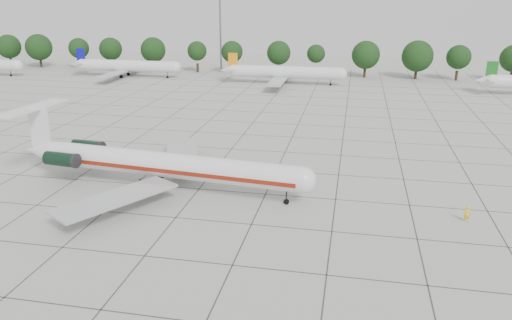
% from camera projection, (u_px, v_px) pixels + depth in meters
% --- Properties ---
extents(ground, '(260.00, 260.00, 0.00)m').
position_uv_depth(ground, '(266.00, 194.00, 57.43)').
color(ground, '#ADADA5').
rests_on(ground, ground).
extents(apron_joints, '(170.00, 170.00, 0.02)m').
position_uv_depth(apron_joints, '(284.00, 154.00, 71.36)').
color(apron_joints, '#383838').
rests_on(apron_joints, ground).
extents(main_airliner, '(37.36, 29.25, 8.77)m').
position_uv_depth(main_airliner, '(153.00, 163.00, 58.28)').
color(main_airliner, silver).
rests_on(main_airliner, ground).
extents(ground_crew, '(0.72, 0.60, 1.70)m').
position_uv_depth(ground_crew, '(467.00, 214.00, 50.38)').
color(ground_crew, yellow).
rests_on(ground_crew, ground).
extents(bg_airliner_b, '(28.24, 27.20, 7.40)m').
position_uv_depth(bg_airliner_b, '(127.00, 66.00, 134.16)').
color(bg_airliner_b, silver).
rests_on(bg_airliner_b, ground).
extents(bg_airliner_c, '(28.24, 27.20, 7.40)m').
position_uv_depth(bg_airliner_c, '(285.00, 72.00, 123.79)').
color(bg_airliner_c, silver).
rests_on(bg_airliner_c, ground).
extents(tree_line, '(249.86, 8.44, 10.22)m').
position_uv_depth(tree_line, '(279.00, 53.00, 136.56)').
color(tree_line, '#332114').
rests_on(tree_line, ground).
extents(floodlight_mast, '(1.60, 1.60, 25.45)m').
position_uv_depth(floodlight_mast, '(220.00, 19.00, 143.76)').
color(floodlight_mast, slate).
rests_on(floodlight_mast, ground).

